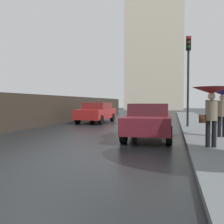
# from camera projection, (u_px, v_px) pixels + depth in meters

# --- Properties ---
(ground) EXTENTS (120.00, 120.00, 0.00)m
(ground) POSITION_uv_depth(u_px,v_px,m) (31.00, 159.00, 6.49)
(ground) COLOR black
(car_red_near_kerb) EXTENTS (2.00, 4.38, 1.46)m
(car_red_near_kerb) POSITION_uv_depth(u_px,v_px,m) (96.00, 112.00, 18.33)
(car_red_near_kerb) COLOR maroon
(car_red_near_kerb) RESTS_ON ground
(car_maroon_mid_road) EXTENTS (1.88, 4.32, 1.43)m
(car_maroon_mid_road) POSITION_uv_depth(u_px,v_px,m) (149.00, 120.00, 10.22)
(car_maroon_mid_road) COLOR maroon
(car_maroon_mid_road) RESTS_ON ground
(pedestrian_with_umbrella_near) EXTENTS (0.93, 0.93, 1.81)m
(pedestrian_with_umbrella_near) POSITION_uv_depth(u_px,v_px,m) (222.00, 101.00, 9.67)
(pedestrian_with_umbrella_near) COLOR black
(pedestrian_with_umbrella_near) RESTS_ON sidewalk_strip
(pedestrian_with_umbrella_far) EXTENTS (1.09, 1.09, 1.79)m
(pedestrian_with_umbrella_far) POSITION_uv_depth(u_px,v_px,m) (211.00, 99.00, 7.42)
(pedestrian_with_umbrella_far) COLOR black
(pedestrian_with_umbrella_far) RESTS_ON sidewalk_strip
(traffic_light) EXTENTS (0.26, 0.39, 4.95)m
(traffic_light) POSITION_uv_depth(u_px,v_px,m) (188.00, 65.00, 13.80)
(traffic_light) COLOR black
(traffic_light) RESTS_ON sidewalk_strip
(distant_tower) EXTENTS (11.60, 11.52, 38.04)m
(distant_tower) POSITION_uv_depth(u_px,v_px,m) (154.00, 30.00, 51.61)
(distant_tower) COLOR beige
(distant_tower) RESTS_ON ground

